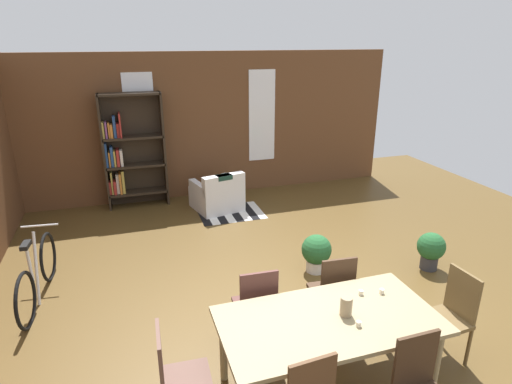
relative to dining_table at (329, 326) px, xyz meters
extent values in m
plane|color=brown|center=(0.01, 0.92, -0.68)|extent=(11.80, 11.80, 0.00)
cube|color=brown|center=(0.01, 5.52, 0.73)|extent=(7.83, 0.12, 2.82)
cube|color=white|center=(-1.18, 5.45, 0.87)|extent=(0.55, 0.02, 1.83)
cube|color=white|center=(1.21, 5.45, 0.87)|extent=(0.55, 0.02, 1.83)
cube|color=#91805B|center=(0.00, 0.00, 0.06)|extent=(1.92, 0.98, 0.04)
cylinder|color=#91805B|center=(0.86, -0.39, -0.32)|extent=(0.07, 0.07, 0.72)
cylinder|color=#91805B|center=(-0.86, 0.39, -0.32)|extent=(0.07, 0.07, 0.72)
cylinder|color=#91805B|center=(0.86, 0.39, -0.32)|extent=(0.07, 0.07, 0.72)
cylinder|color=#998466|center=(0.16, 0.00, 0.17)|extent=(0.11, 0.11, 0.18)
cylinder|color=silver|center=(0.65, 0.19, 0.10)|extent=(0.04, 0.04, 0.05)
cylinder|color=silver|center=(0.18, -0.17, 0.10)|extent=(0.04, 0.04, 0.05)
cylinder|color=silver|center=(0.45, 0.24, 0.10)|extent=(0.04, 0.04, 0.05)
cube|color=brown|center=(1.26, 0.00, -0.23)|extent=(0.42, 0.42, 0.04)
cube|color=brown|center=(1.44, 0.01, 0.02)|extent=(0.05, 0.38, 0.50)
cylinder|color=brown|center=(1.07, 0.17, -0.47)|extent=(0.04, 0.04, 0.43)
cylinder|color=brown|center=(1.09, -0.19, -0.47)|extent=(0.04, 0.04, 0.43)
cylinder|color=brown|center=(1.43, 0.19, -0.47)|extent=(0.04, 0.04, 0.43)
cylinder|color=brown|center=(1.45, -0.17, -0.47)|extent=(0.04, 0.04, 0.43)
cube|color=#412B1C|center=(0.43, 0.79, -0.23)|extent=(0.43, 0.43, 0.04)
cube|color=#412B1C|center=(0.42, 0.61, 0.02)|extent=(0.38, 0.06, 0.50)
cylinder|color=#412B1C|center=(0.62, 0.96, -0.47)|extent=(0.04, 0.04, 0.43)
cylinder|color=#412B1C|center=(0.27, 0.99, -0.47)|extent=(0.04, 0.04, 0.43)
cylinder|color=#412B1C|center=(0.60, 0.60, -0.47)|extent=(0.04, 0.04, 0.43)
cylinder|color=#412B1C|center=(0.24, 0.63, -0.47)|extent=(0.04, 0.04, 0.43)
cube|color=#522F2A|center=(-0.43, 0.79, -0.23)|extent=(0.42, 0.42, 0.04)
cube|color=#522F2A|center=(-0.44, 0.61, 0.02)|extent=(0.38, 0.05, 0.50)
cylinder|color=#522F2A|center=(-0.24, 0.96, -0.47)|extent=(0.04, 0.04, 0.43)
cylinder|color=#522F2A|center=(-0.60, 0.98, -0.47)|extent=(0.04, 0.04, 0.43)
cylinder|color=#522F2A|center=(-0.26, 0.60, -0.47)|extent=(0.04, 0.04, 0.43)
cylinder|color=#522F2A|center=(-0.62, 0.62, -0.47)|extent=(0.04, 0.04, 0.43)
cube|color=#3B2718|center=(0.43, -0.61, 0.02)|extent=(0.38, 0.03, 0.50)
cube|color=brown|center=(-1.26, 0.00, -0.23)|extent=(0.42, 0.42, 0.04)
cube|color=brown|center=(-1.44, 0.01, 0.02)|extent=(0.05, 0.38, 0.50)
cylinder|color=brown|center=(-1.07, 0.17, -0.47)|extent=(0.04, 0.04, 0.43)
cube|color=#2D2319|center=(-1.89, 5.25, 0.39)|extent=(0.04, 0.33, 2.14)
cube|color=#2D2319|center=(-0.82, 5.25, 0.39)|extent=(0.04, 0.33, 2.14)
cube|color=#2D2319|center=(-1.35, 5.41, 0.39)|extent=(1.12, 0.01, 2.14)
cube|color=#2D2319|center=(-1.35, 5.25, -0.41)|extent=(1.08, 0.33, 0.04)
cube|color=#B22D28|center=(-1.86, 5.25, -0.27)|extent=(0.03, 0.20, 0.24)
cube|color=gold|center=(-1.82, 5.25, -0.18)|extent=(0.03, 0.20, 0.43)
cube|color=#B22D28|center=(-1.77, 5.25, -0.27)|extent=(0.05, 0.24, 0.25)
cube|color=white|center=(-1.72, 5.25, -0.21)|extent=(0.05, 0.18, 0.38)
cube|color=orange|center=(-1.67, 5.25, -0.20)|extent=(0.04, 0.27, 0.39)
cube|color=gold|center=(-1.61, 5.25, -0.18)|extent=(0.05, 0.20, 0.43)
cube|color=#2D2319|center=(-1.35, 5.25, 0.12)|extent=(1.08, 0.33, 0.04)
cube|color=#284C8C|center=(-1.85, 5.25, 0.36)|extent=(0.04, 0.22, 0.44)
cube|color=orange|center=(-1.81, 5.25, 0.28)|extent=(0.03, 0.21, 0.28)
cube|color=#284C8C|center=(-1.76, 5.25, 0.33)|extent=(0.05, 0.21, 0.37)
cube|color=gold|center=(-1.72, 5.25, 0.29)|extent=(0.03, 0.21, 0.30)
cube|color=#B22D28|center=(-1.66, 5.25, 0.30)|extent=(0.05, 0.25, 0.31)
cube|color=white|center=(-1.60, 5.25, 0.29)|extent=(0.05, 0.19, 0.30)
cube|color=#2D2319|center=(-1.35, 5.25, 0.65)|extent=(1.08, 0.33, 0.04)
cube|color=gold|center=(-1.86, 5.25, 0.82)|extent=(0.03, 0.21, 0.29)
cube|color=#8C4C8C|center=(-1.81, 5.25, 0.82)|extent=(0.03, 0.20, 0.29)
cube|color=orange|center=(-1.76, 5.25, 0.81)|extent=(0.03, 0.20, 0.28)
cube|color=orange|center=(-1.72, 5.25, 0.79)|extent=(0.04, 0.23, 0.24)
cube|color=#284C8C|center=(-1.66, 5.25, 0.87)|extent=(0.05, 0.18, 0.39)
cube|color=#B22D28|center=(-1.61, 5.25, 0.80)|extent=(0.05, 0.19, 0.25)
cube|color=#B22D28|center=(-1.56, 5.25, 0.89)|extent=(0.03, 0.28, 0.43)
cube|color=#2D2319|center=(-1.35, 5.25, 1.43)|extent=(1.08, 0.33, 0.04)
cube|color=silver|center=(0.03, 4.61, -0.48)|extent=(0.96, 0.96, 0.40)
cube|color=silver|center=(0.10, 4.30, -0.11)|extent=(0.82, 0.34, 0.35)
cube|color=silver|center=(0.36, 4.69, -0.21)|extent=(0.28, 0.73, 0.15)
cube|color=silver|center=(-0.30, 4.54, -0.21)|extent=(0.28, 0.73, 0.15)
cube|color=#19382D|center=(0.10, 4.30, 0.03)|extent=(0.31, 0.23, 0.08)
torus|color=black|center=(-2.76, 1.86, -0.37)|extent=(0.11, 0.66, 0.66)
torus|color=black|center=(-2.65, 2.88, -0.37)|extent=(0.11, 0.66, 0.66)
cylinder|color=silver|center=(-2.70, 2.37, -0.27)|extent=(0.07, 0.32, 0.88)
cylinder|color=silver|center=(-2.72, 2.19, -0.09)|extent=(0.04, 0.04, 0.45)
cube|color=black|center=(-2.72, 2.19, 0.15)|extent=(0.10, 0.21, 0.05)
cylinder|color=silver|center=(-2.66, 2.77, 0.13)|extent=(0.44, 0.07, 0.02)
cylinder|color=#333338|center=(2.36, 1.51, -0.58)|extent=(0.23, 0.23, 0.19)
sphere|color=#235B2D|center=(2.36, 1.51, -0.34)|extent=(0.38, 0.38, 0.38)
cylinder|color=silver|center=(0.82, 1.94, -0.60)|extent=(0.27, 0.27, 0.16)
sphere|color=#235B2D|center=(0.82, 1.94, -0.35)|extent=(0.41, 0.41, 0.41)
cube|color=black|center=(-0.29, 4.30, -0.68)|extent=(0.15, 0.88, 0.01)
cube|color=white|center=(-0.14, 4.30, -0.68)|extent=(0.15, 0.88, 0.01)
cube|color=black|center=(0.00, 4.30, -0.68)|extent=(0.15, 0.88, 0.01)
cube|color=white|center=(0.15, 4.30, -0.68)|extent=(0.15, 0.88, 0.01)
cube|color=black|center=(0.29, 4.30, -0.68)|extent=(0.15, 0.88, 0.01)
cube|color=white|center=(0.44, 4.30, -0.68)|extent=(0.15, 0.88, 0.01)
cube|color=black|center=(0.58, 4.30, -0.68)|extent=(0.15, 0.88, 0.01)
cube|color=white|center=(0.73, 4.30, -0.68)|extent=(0.15, 0.88, 0.01)
camera|label=1|loc=(-1.55, -2.74, 2.37)|focal=29.81mm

